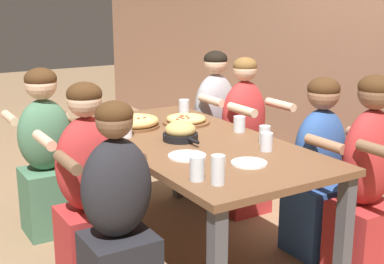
{
  "coord_description": "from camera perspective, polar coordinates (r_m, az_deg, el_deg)",
  "views": [
    {
      "loc": [
        2.71,
        -1.65,
        1.63
      ],
      "look_at": [
        0.0,
        0.0,
        0.81
      ],
      "focal_mm": 50.0,
      "sensor_mm": 36.0,
      "label": 1
    }
  ],
  "objects": [
    {
      "name": "drinking_glass_a",
      "position": [
        3.48,
        5.07,
        0.85
      ],
      "size": [
        0.08,
        0.08,
        0.1
      ],
      "color": "silver",
      "rests_on": "dining_table"
    },
    {
      "name": "skillet_bowl",
      "position": [
        3.27,
        -1.24,
        -0.01
      ],
      "size": [
        0.32,
        0.22,
        0.12
      ],
      "color": "black",
      "rests_on": "dining_table"
    },
    {
      "name": "diner_near_center",
      "position": [
        3.04,
        -10.91,
        -6.72
      ],
      "size": [
        0.51,
        0.4,
        1.18
      ],
      "rotation": [
        0.0,
        0.0,
        1.57
      ],
      "color": "#B22D2D",
      "rests_on": "ground"
    },
    {
      "name": "diner_far_midleft",
      "position": [
        4.03,
        5.51,
        -1.27
      ],
      "size": [
        0.51,
        0.4,
        1.18
      ],
      "rotation": [
        0.0,
        0.0,
        -1.57
      ],
      "color": "#B22D2D",
      "rests_on": "ground"
    },
    {
      "name": "dining_table",
      "position": [
        3.31,
        -0.0,
        -2.21
      ],
      "size": [
        1.9,
        0.94,
        0.76
      ],
      "color": "brown",
      "rests_on": "ground"
    },
    {
      "name": "pizza_board_second",
      "position": [
        3.69,
        -0.64,
        1.28
      ],
      "size": [
        0.33,
        0.33,
        0.05
      ],
      "color": "brown",
      "rests_on": "dining_table"
    },
    {
      "name": "ground_plane",
      "position": [
        3.56,
        -0.0,
        -12.64
      ],
      "size": [
        18.0,
        18.0,
        0.0
      ],
      "primitive_type": "plane",
      "color": "#896B4C",
      "rests_on": "ground"
    },
    {
      "name": "diner_far_left",
      "position": [
        4.33,
        2.48,
        0.04
      ],
      "size": [
        0.51,
        0.4,
        1.2
      ],
      "rotation": [
        0.0,
        0.0,
        -1.57
      ],
      "color": "#99999E",
      "rests_on": "ground"
    },
    {
      "name": "diner_far_right",
      "position": [
        3.21,
        18.21,
        -5.81
      ],
      "size": [
        0.51,
        0.4,
        1.21
      ],
      "rotation": [
        0.0,
        0.0,
        -1.57
      ],
      "color": "#B22D2D",
      "rests_on": "ground"
    },
    {
      "name": "diner_near_left",
      "position": [
        3.78,
        -15.31,
        -2.68
      ],
      "size": [
        0.51,
        0.4,
        1.16
      ],
      "rotation": [
        0.0,
        0.0,
        1.57
      ],
      "color": "#477556",
      "rests_on": "ground"
    },
    {
      "name": "drinking_glass_e",
      "position": [
        3.98,
        -0.85,
        2.7
      ],
      "size": [
        0.08,
        0.08,
        0.11
      ],
      "color": "silver",
      "rests_on": "dining_table"
    },
    {
      "name": "diner_near_midright",
      "position": [
        2.71,
        -7.91,
        -9.75
      ],
      "size": [
        0.51,
        0.4,
        1.14
      ],
      "rotation": [
        0.0,
        0.0,
        1.57
      ],
      "color": "#232328",
      "rests_on": "ground"
    },
    {
      "name": "empty_plate_b",
      "position": [
        2.94,
        -0.53,
        -2.57
      ],
      "size": [
        0.21,
        0.21,
        0.02
      ],
      "color": "white",
      "rests_on": "dining_table"
    },
    {
      "name": "drinking_glass_g",
      "position": [
        3.23,
        7.75,
        -0.39
      ],
      "size": [
        0.07,
        0.07,
        0.11
      ],
      "color": "silver",
      "rests_on": "dining_table"
    },
    {
      "name": "drinking_glass_c",
      "position": [
        2.52,
        2.79,
        -4.26
      ],
      "size": [
        0.07,
        0.07,
        0.14
      ],
      "color": "silver",
      "rests_on": "dining_table"
    },
    {
      "name": "drinking_glass_f",
      "position": [
        3.08,
        7.94,
        -1.18
      ],
      "size": [
        0.07,
        0.07,
        0.11
      ],
      "color": "silver",
      "rests_on": "dining_table"
    },
    {
      "name": "drinking_glass_d",
      "position": [
        3.36,
        -6.92,
        0.34
      ],
      "size": [
        0.06,
        0.06,
        0.12
      ],
      "color": "silver",
      "rests_on": "dining_table"
    },
    {
      "name": "empty_plate_a",
      "position": [
        2.84,
        6.11,
        -3.31
      ],
      "size": [
        0.19,
        0.19,
        0.02
      ],
      "color": "white",
      "rests_on": "dining_table"
    },
    {
      "name": "pizza_board_main",
      "position": [
        3.61,
        -6.13,
        1.03
      ],
      "size": [
        0.33,
        0.33,
        0.07
      ],
      "color": "brown",
      "rests_on": "dining_table"
    },
    {
      "name": "diner_far_midright",
      "position": [
        3.46,
        13.38,
        -4.45
      ],
      "size": [
        0.51,
        0.4,
        1.14
      ],
      "rotation": [
        0.0,
        0.0,
        -1.57
      ],
      "color": "#2D5193",
      "rests_on": "ground"
    },
    {
      "name": "drinking_glass_b",
      "position": [
        2.57,
        0.54,
        -4.07
      ],
      "size": [
        0.07,
        0.07,
        0.12
      ],
      "color": "silver",
      "rests_on": "dining_table"
    }
  ]
}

